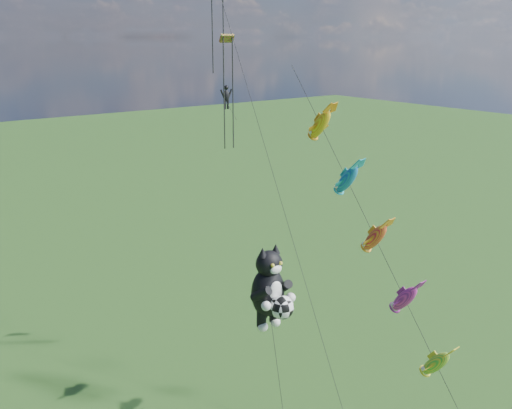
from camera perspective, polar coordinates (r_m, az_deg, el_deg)
cat_kite_rig at (r=31.01m, az=1.48°, el=-8.45°), size 2.27×4.07×11.54m
fish_windsock_rig at (r=31.97m, az=11.88°, el=-3.37°), size 1.21×15.96×20.54m
parafoil_rig at (r=40.13m, az=-2.83°, el=12.66°), size 3.22×17.47×27.48m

